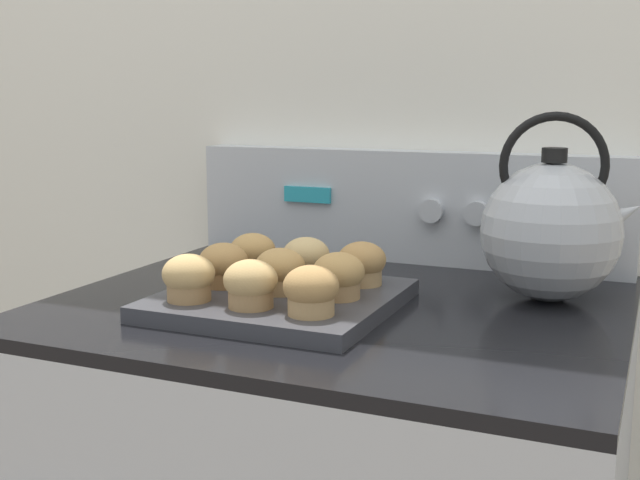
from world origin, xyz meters
name	(u,v)px	position (x,y,z in m)	size (l,w,h in m)	color
wall_back	(417,76)	(0.00, 0.70, 1.20)	(8.00, 0.05, 2.40)	silver
control_panel	(406,206)	(0.00, 0.65, 0.98)	(0.76, 0.07, 0.19)	#B7BABF
muffin_pan	(280,300)	(-0.06, 0.28, 0.89)	(0.30, 0.30, 0.02)	#38383D
muffin_r0_c0	(189,278)	(-0.15, 0.19, 0.93)	(0.07, 0.07, 0.06)	#A37A4C
muffin_r0_c1	(251,284)	(-0.06, 0.19, 0.93)	(0.07, 0.07, 0.06)	#A37A4C
muffin_r0_c2	(311,291)	(0.03, 0.19, 0.93)	(0.07, 0.07, 0.06)	tan
muffin_r1_c0	(223,265)	(-0.15, 0.28, 0.93)	(0.07, 0.07, 0.06)	olive
muffin_r1_c1	(280,271)	(-0.06, 0.27, 0.93)	(0.07, 0.07, 0.06)	tan
muffin_r1_c2	(339,276)	(0.03, 0.28, 0.93)	(0.07, 0.07, 0.06)	#A37A4C
muffin_r2_c0	(253,254)	(-0.15, 0.36, 0.93)	(0.07, 0.07, 0.06)	olive
muffin_r2_c1	(306,259)	(-0.06, 0.36, 0.93)	(0.07, 0.07, 0.06)	olive
muffin_r2_c2	(362,264)	(0.03, 0.36, 0.93)	(0.07, 0.07, 0.06)	tan
tea_kettle	(552,229)	(0.27, 0.47, 0.98)	(0.23, 0.19, 0.26)	#ADAFB5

